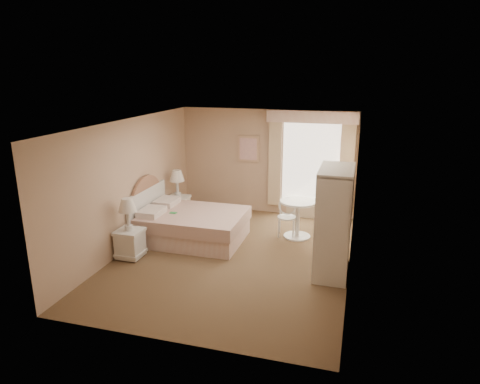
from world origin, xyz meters
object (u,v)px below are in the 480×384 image
(bed, at_px, (189,224))
(round_table, at_px, (298,213))
(cafe_chair, at_px, (287,214))
(nightstand_near, at_px, (129,236))
(nightstand_far, at_px, (178,201))
(armoire, at_px, (334,230))

(bed, height_order, round_table, bed)
(round_table, distance_m, cafe_chair, 0.26)
(nightstand_near, height_order, cafe_chair, nightstand_near)
(nightstand_far, bearing_deg, armoire, -25.79)
(nightstand_near, xyz_separation_m, cafe_chair, (2.60, 1.94, 0.04))
(nightstand_near, distance_m, nightstand_far, 2.19)
(nightstand_far, distance_m, cafe_chair, 2.61)
(bed, bearing_deg, cafe_chair, 23.49)
(nightstand_far, bearing_deg, round_table, -6.61)
(nightstand_near, height_order, armoire, armoire)
(nightstand_near, relative_size, cafe_chair, 1.41)
(cafe_chair, distance_m, armoire, 1.86)
(nightstand_far, xyz_separation_m, armoire, (3.65, -1.76, 0.33))
(round_table, xyz_separation_m, cafe_chair, (-0.24, 0.07, -0.06))
(armoire, bearing_deg, round_table, 119.62)
(nightstand_far, relative_size, cafe_chair, 1.44)
(bed, relative_size, nightstand_far, 1.79)
(cafe_chair, xyz_separation_m, armoire, (1.05, -1.51, 0.30))
(round_table, bearing_deg, armoire, -60.38)
(round_table, distance_m, armoire, 1.67)
(nightstand_far, relative_size, round_table, 1.46)
(cafe_chair, bearing_deg, round_table, -22.89)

